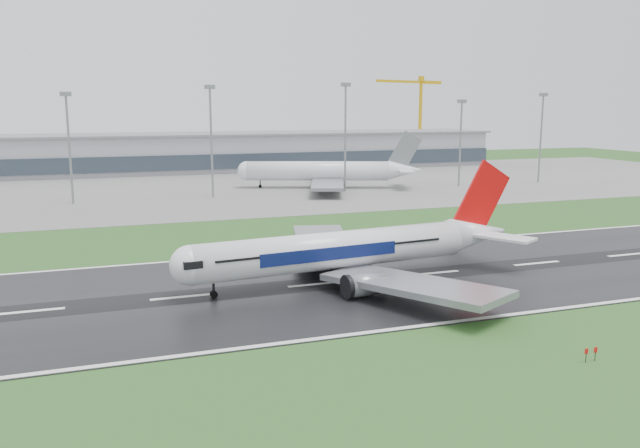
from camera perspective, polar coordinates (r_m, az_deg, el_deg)
name	(u,v)px	position (r m, az deg, el deg)	size (l,w,h in m)	color
ground	(433,274)	(104.18, 10.19, -4.42)	(520.00, 520.00, 0.00)	#234D1C
runway	(434,273)	(104.17, 10.19, -4.40)	(400.00, 45.00, 0.10)	black
apron	(255,185)	(219.96, -5.89, 3.49)	(400.00, 130.00, 0.08)	slate
terminal	(222,152)	(277.77, -8.78, 6.41)	(240.00, 36.00, 15.00)	gray
main_airliner	(357,226)	(97.09, 3.38, -0.16)	(57.54, 54.80, 16.99)	silver
parked_airliner	(326,161)	(210.54, 0.51, 5.73)	(61.89, 57.63, 18.14)	white
tower_crane	(420,119)	(325.77, 9.02, 9.35)	(42.33, 2.31, 41.99)	#D29D0B
floodmast_1	(70,151)	(188.16, -21.63, 6.15)	(0.64, 0.64, 29.48)	gray
floodmast_2	(211,144)	(190.47, -9.76, 7.11)	(0.64, 0.64, 31.76)	gray
floodmast_3	(345,140)	(201.72, 2.29, 7.60)	(0.64, 0.64, 32.92)	gray
floodmast_4	(460,145)	(220.49, 12.52, 6.95)	(0.64, 0.64, 27.92)	gray
floodmast_5	(541,140)	(239.09, 19.26, 7.16)	(0.64, 0.64, 30.30)	gray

